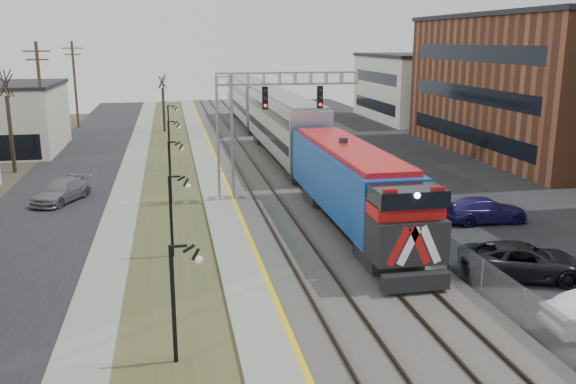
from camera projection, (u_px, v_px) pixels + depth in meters
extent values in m
cube|color=black|center=(65.00, 184.00, 43.89)|extent=(7.00, 120.00, 0.04)
cube|color=gray|center=(129.00, 181.00, 44.72)|extent=(2.00, 120.00, 0.08)
cube|color=#3F4625|center=(171.00, 179.00, 45.27)|extent=(4.00, 120.00, 0.06)
cube|color=gray|center=(211.00, 176.00, 45.80)|extent=(2.00, 120.00, 0.24)
cube|color=#595651|center=(277.00, 174.00, 46.73)|extent=(8.00, 120.00, 0.20)
cube|color=black|center=(423.00, 169.00, 48.97)|extent=(16.00, 120.00, 0.04)
cube|color=gold|center=(223.00, 174.00, 45.94)|extent=(0.24, 120.00, 0.01)
cube|color=#2D2119|center=(241.00, 173.00, 46.18)|extent=(0.08, 120.00, 0.15)
cube|color=#2D2119|center=(260.00, 172.00, 46.46)|extent=(0.08, 120.00, 0.15)
cube|color=#2D2119|center=(286.00, 171.00, 46.83)|extent=(0.08, 120.00, 0.15)
cube|color=#2D2119|center=(305.00, 171.00, 47.11)|extent=(0.08, 120.00, 0.15)
cube|color=#124296|center=(353.00, 188.00, 32.19)|extent=(3.00, 17.00, 4.25)
cube|color=black|center=(415.00, 282.00, 24.34)|extent=(2.80, 0.50, 0.70)
cube|color=#9D9FA7|center=(283.00, 126.00, 51.40)|extent=(3.00, 22.00, 5.33)
cube|color=#9D9FA7|center=(248.00, 101.00, 73.12)|extent=(3.00, 22.00, 5.33)
cube|color=gray|center=(225.00, 140.00, 38.29)|extent=(1.00, 1.00, 8.00)
cube|color=gray|center=(287.00, 78.00, 38.12)|extent=(9.00, 0.80, 0.80)
cube|color=black|center=(265.00, 98.00, 37.69)|extent=(0.35, 0.25, 1.40)
cube|color=black|center=(320.00, 97.00, 38.34)|extent=(0.35, 0.25, 1.40)
cylinder|color=black|center=(173.00, 306.00, 19.08)|extent=(0.14, 0.14, 4.00)
cylinder|color=black|center=(171.00, 217.00, 28.60)|extent=(0.14, 0.14, 4.00)
cylinder|color=black|center=(170.00, 173.00, 38.13)|extent=(0.14, 0.14, 4.00)
cylinder|color=black|center=(169.00, 146.00, 47.65)|extent=(0.14, 0.14, 4.00)
cylinder|color=black|center=(169.00, 126.00, 59.08)|extent=(0.14, 0.14, 4.00)
cylinder|color=#4C3823|center=(41.00, 102.00, 51.65)|extent=(0.28, 0.28, 10.00)
cylinder|color=#4C3823|center=(75.00, 85.00, 70.70)|extent=(0.28, 0.28, 10.00)
cube|color=gray|center=(330.00, 163.00, 47.34)|extent=(0.04, 120.00, 1.60)
cube|color=brown|center=(551.00, 87.00, 54.87)|extent=(16.00, 26.00, 12.00)
cube|color=beige|center=(433.00, 88.00, 79.16)|extent=(16.00, 18.00, 8.00)
cylinder|color=#382D23|center=(11.00, 135.00, 47.11)|extent=(0.30, 0.30, 5.95)
cylinder|color=#382D23|center=(164.00, 110.00, 68.41)|extent=(0.30, 0.30, 4.90)
imported|color=black|center=(523.00, 262.00, 26.35)|extent=(5.96, 4.07, 1.51)
imported|color=navy|center=(485.00, 211.00, 34.47)|extent=(4.87, 2.06, 1.40)
imported|color=slate|center=(393.00, 167.00, 46.35)|extent=(4.37, 2.48, 1.40)
imported|color=#0C3C16|center=(375.00, 158.00, 49.99)|extent=(4.18, 1.88, 1.33)
imported|color=slate|center=(61.00, 192.00, 38.85)|extent=(3.79, 5.18, 1.39)
imported|color=gray|center=(342.00, 145.00, 56.28)|extent=(5.20, 3.00, 1.42)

